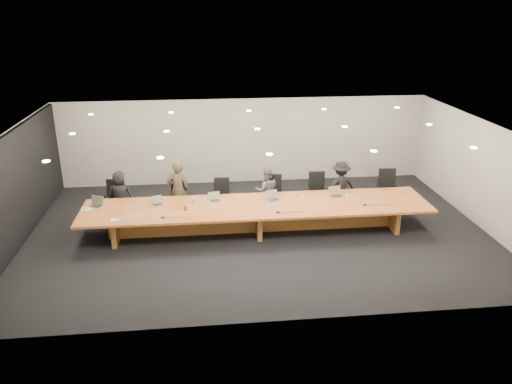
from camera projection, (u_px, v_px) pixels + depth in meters
ground at (257, 231)px, 13.20m from camera, size 12.00×12.00×0.00m
back_wall at (244, 141)px, 16.42m from camera, size 12.00×0.02×2.80m
left_wall_panel at (15, 192)px, 12.11m from camera, size 0.08×7.84×2.74m
conference_table at (257, 213)px, 13.02m from camera, size 9.00×1.80×0.75m
chair_far_left at (112, 201)px, 13.74m from camera, size 0.71×0.71×1.12m
chair_left at (178, 198)px, 13.99m from camera, size 0.60×0.60×1.06m
chair_mid_left at (222, 197)px, 14.11m from camera, size 0.55×0.55×1.05m
chair_mid_right at (274, 195)px, 14.14m from camera, size 0.61×0.61×1.13m
chair_right at (318, 191)px, 14.43m from camera, size 0.59×0.59×1.12m
chair_far_right at (388, 189)px, 14.48m from camera, size 0.65×0.65×1.18m
person_a at (120, 196)px, 13.72m from camera, size 0.69×0.45×1.39m
person_b at (178, 190)px, 13.81m from camera, size 0.61×0.41×1.63m
person_c at (267, 190)px, 14.15m from camera, size 0.67×0.53×1.36m
person_d at (340, 186)px, 14.34m from camera, size 1.03×0.71×1.46m
laptop_a at (95, 202)px, 12.77m from camera, size 0.42×0.37×0.27m
laptop_b at (157, 201)px, 12.89m from camera, size 0.35×0.31×0.23m
laptop_c at (215, 197)px, 13.14m from camera, size 0.35×0.29×0.24m
laptop_d at (274, 196)px, 13.19m from camera, size 0.40×0.35×0.26m
laptop_e at (337, 192)px, 13.44m from camera, size 0.40×0.33×0.27m
water_bottle at (193, 202)px, 12.89m from camera, size 0.07×0.07×0.20m
amber_mug at (185, 208)px, 12.62m from camera, size 0.09×0.09×0.11m
paper_cup_near at (302, 198)px, 13.30m from camera, size 0.10×0.10×0.09m
paper_cup_far at (347, 196)px, 13.40m from camera, size 0.10×0.10×0.09m
notepad at (87, 209)px, 12.69m from camera, size 0.29×0.24×0.02m
lime_gadget at (86, 208)px, 12.66m from camera, size 0.19×0.15×0.03m
av_box at (115, 220)px, 12.00m from camera, size 0.22×0.17×0.03m
mic_left at (163, 217)px, 12.16m from camera, size 0.13×0.13×0.03m
mic_center at (278, 212)px, 12.48m from camera, size 0.16×0.16×0.03m
mic_right at (365, 205)px, 12.93m from camera, size 0.14×0.14×0.03m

